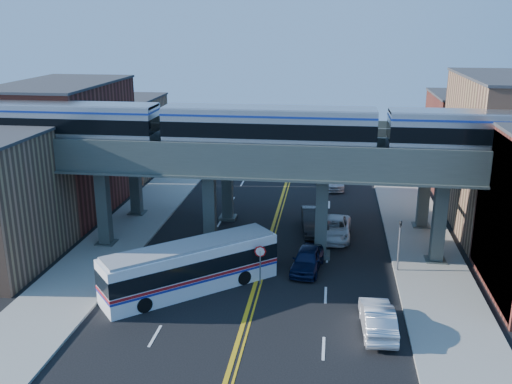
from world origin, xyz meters
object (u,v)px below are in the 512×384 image
at_px(car_lane_c, 334,228).
at_px(car_parked_curb, 378,318).
at_px(car_lane_a, 307,259).
at_px(car_lane_b, 314,221).
at_px(transit_train, 269,129).
at_px(traffic_signal, 399,240).
at_px(transit_bus, 191,268).
at_px(car_lane_d, 332,180).
at_px(stop_sign, 260,259).

relative_size(car_lane_c, car_parked_curb, 1.14).
relative_size(car_lane_a, car_parked_curb, 0.96).
xyz_separation_m(car_lane_a, car_lane_b, (0.20, 7.43, 0.12)).
bearing_deg(car_parked_curb, transit_train, -57.28).
height_order(traffic_signal, transit_bus, traffic_signal).
bearing_deg(traffic_signal, transit_bus, -161.60).
distance_m(car_lane_b, car_lane_d, 12.81).
bearing_deg(car_parked_curb, transit_bus, -20.57).
bearing_deg(car_lane_b, stop_sign, -113.42).
height_order(stop_sign, car_parked_curb, stop_sign).
bearing_deg(stop_sign, car_lane_b, 72.81).
distance_m(stop_sign, car_lane_a, 3.97).
bearing_deg(stop_sign, car_parked_curb, -34.83).
relative_size(transit_bus, car_lane_c, 1.90).
bearing_deg(car_lane_d, car_lane_c, -94.98).
relative_size(car_lane_b, car_lane_c, 1.01).
distance_m(stop_sign, car_lane_d, 23.17).
relative_size(transit_bus, car_parked_curb, 2.16).
height_order(transit_train, car_lane_b, transit_train).
bearing_deg(car_lane_d, stop_sign, -106.98).
bearing_deg(traffic_signal, transit_train, 167.44).
relative_size(transit_bus, car_lane_a, 2.24).
bearing_deg(car_lane_b, car_lane_d, 77.79).
height_order(transit_train, car_parked_curb, transit_train).
bearing_deg(stop_sign, car_lane_c, 62.23).
xyz_separation_m(car_lane_b, car_lane_d, (1.33, 12.74, -0.18)).
bearing_deg(car_lane_a, car_parked_curb, -53.54).
bearing_deg(car_lane_a, car_lane_d, 92.92).
relative_size(car_lane_b, car_parked_curb, 1.14).
bearing_deg(transit_bus, car_lane_d, 30.22).
distance_m(transit_bus, car_lane_d, 25.57).
height_order(car_lane_a, car_lane_b, car_lane_b).
relative_size(stop_sign, car_parked_curb, 0.55).
height_order(transit_bus, car_lane_c, transit_bus).
bearing_deg(transit_bus, car_lane_c, 8.99).
height_order(transit_bus, car_lane_a, transit_bus).
bearing_deg(transit_train, car_parked_curb, -54.27).
distance_m(transit_bus, car_lane_b, 13.47).
xyz_separation_m(stop_sign, transit_bus, (-4.18, -1.35, -0.27)).
bearing_deg(car_lane_d, traffic_signal, -83.17).
xyz_separation_m(stop_sign, car_parked_curb, (7.04, -4.90, -0.98)).
xyz_separation_m(transit_bus, car_lane_b, (7.26, 11.33, -0.60)).
height_order(traffic_signal, car_lane_d, traffic_signal).
xyz_separation_m(traffic_signal, car_lane_a, (-6.01, -0.45, -1.52)).
height_order(car_lane_a, car_parked_curb, car_parked_curb).
relative_size(traffic_signal, car_lane_c, 0.76).
bearing_deg(car_parked_curb, stop_sign, -37.84).
height_order(traffic_signal, car_parked_curb, traffic_signal).
height_order(transit_bus, car_parked_curb, transit_bus).
distance_m(stop_sign, traffic_signal, 9.41).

